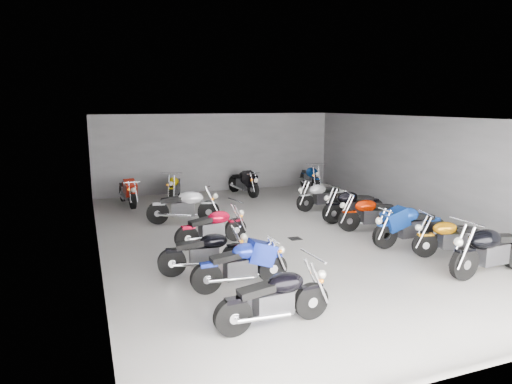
# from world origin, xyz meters

# --- Properties ---
(ground) EXTENTS (14.00, 14.00, 0.00)m
(ground) POSITION_xyz_m (0.00, 0.00, 0.00)
(ground) COLOR gray
(ground) RESTS_ON ground
(wall_back) EXTENTS (10.00, 0.10, 3.20)m
(wall_back) POSITION_xyz_m (0.00, 7.00, 1.60)
(wall_back) COLOR slate
(wall_back) RESTS_ON ground
(wall_left) EXTENTS (0.10, 14.00, 3.20)m
(wall_left) POSITION_xyz_m (-5.00, 0.00, 1.60)
(wall_left) COLOR slate
(wall_left) RESTS_ON ground
(wall_right) EXTENTS (0.10, 14.00, 3.20)m
(wall_right) POSITION_xyz_m (5.00, 0.00, 1.60)
(wall_right) COLOR slate
(wall_right) RESTS_ON ground
(ceiling) EXTENTS (10.00, 14.00, 0.04)m
(ceiling) POSITION_xyz_m (0.00, 0.00, 3.22)
(ceiling) COLOR black
(ceiling) RESTS_ON wall_back
(drain_grate) EXTENTS (0.32, 0.32, 0.01)m
(drain_grate) POSITION_xyz_m (0.00, -0.50, 0.01)
(drain_grate) COLOR black
(drain_grate) RESTS_ON ground
(motorcycle_left_a) EXTENTS (2.04, 0.43, 0.89)m
(motorcycle_left_a) POSITION_xyz_m (-2.45, -4.85, 0.49)
(motorcycle_left_a) COLOR black
(motorcycle_left_a) RESTS_ON ground
(motorcycle_left_b) EXTENTS (2.01, 0.41, 0.88)m
(motorcycle_left_b) POSITION_xyz_m (-2.44, -3.14, 0.48)
(motorcycle_left_b) COLOR black
(motorcycle_left_b) RESTS_ON ground
(motorcycle_left_c) EXTENTS (1.98, 0.44, 0.87)m
(motorcycle_left_c) POSITION_xyz_m (-2.90, -2.11, 0.47)
(motorcycle_left_c) COLOR black
(motorcycle_left_c) RESTS_ON ground
(motorcycle_left_d) EXTENTS (1.99, 0.57, 0.88)m
(motorcycle_left_d) POSITION_xyz_m (-2.23, -0.24, 0.48)
(motorcycle_left_d) COLOR black
(motorcycle_left_d) RESTS_ON ground
(motorcycle_left_f) EXTENTS (2.18, 0.69, 0.97)m
(motorcycle_left_f) POSITION_xyz_m (-2.44, 2.20, 0.53)
(motorcycle_left_f) COLOR black
(motorcycle_left_f) RESTS_ON ground
(motorcycle_right_a) EXTENTS (2.27, 0.48, 1.00)m
(motorcycle_right_a) POSITION_xyz_m (2.74, -4.33, 0.54)
(motorcycle_right_a) COLOR black
(motorcycle_right_a) RESTS_ON ground
(motorcycle_right_b) EXTENTS (1.92, 0.64, 0.86)m
(motorcycle_right_b) POSITION_xyz_m (2.86, -3.10, 0.47)
(motorcycle_right_b) COLOR black
(motorcycle_right_b) RESTS_ON ground
(motorcycle_right_c) EXTENTS (2.19, 0.42, 0.96)m
(motorcycle_right_c) POSITION_xyz_m (2.48, -2.05, 0.53)
(motorcycle_right_c) COLOR black
(motorcycle_right_c) RESTS_ON ground
(motorcycle_right_d) EXTENTS (2.03, 0.59, 0.90)m
(motorcycle_right_d) POSITION_xyz_m (2.42, -0.50, 0.49)
(motorcycle_right_d) COLOR black
(motorcycle_right_d) RESTS_ON ground
(motorcycle_right_e) EXTENTS (2.15, 0.42, 0.95)m
(motorcycle_right_e) POSITION_xyz_m (2.47, 0.57, 0.52)
(motorcycle_right_e) COLOR black
(motorcycle_right_e) RESTS_ON ground
(motorcycle_right_f) EXTENTS (2.04, 0.46, 0.90)m
(motorcycle_right_f) POSITION_xyz_m (2.37, 2.33, 0.49)
(motorcycle_right_f) COLOR black
(motorcycle_right_f) RESTS_ON ground
(motorcycle_back_a) EXTENTS (0.50, 2.10, 0.93)m
(motorcycle_back_a) POSITION_xyz_m (-3.82, 5.42, 0.51)
(motorcycle_back_a) COLOR black
(motorcycle_back_a) RESTS_ON ground
(motorcycle_back_b) EXTENTS (0.79, 1.97, 0.90)m
(motorcycle_back_b) POSITION_xyz_m (-2.04, 5.86, 0.49)
(motorcycle_back_b) COLOR black
(motorcycle_back_b) RESTS_ON ground
(motorcycle_back_d) EXTENTS (0.61, 2.12, 0.94)m
(motorcycle_back_d) POSITION_xyz_m (0.70, 5.74, 0.51)
(motorcycle_back_d) COLOR black
(motorcycle_back_d) RESTS_ON ground
(motorcycle_back_f) EXTENTS (0.58, 2.25, 0.99)m
(motorcycle_back_f) POSITION_xyz_m (3.63, 5.66, 0.54)
(motorcycle_back_f) COLOR black
(motorcycle_back_f) RESTS_ON ground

